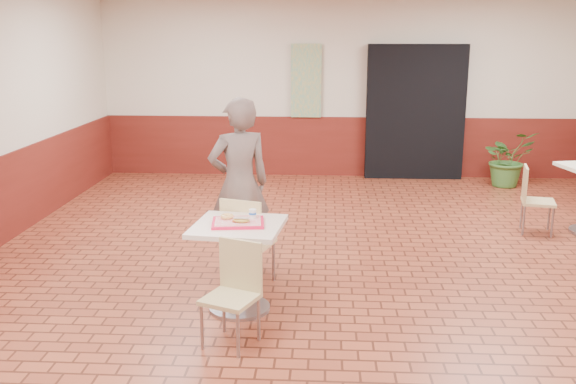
# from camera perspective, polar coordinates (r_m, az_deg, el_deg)

# --- Properties ---
(room_shell) EXTENTS (8.01, 10.01, 3.01)m
(room_shell) POSITION_cam_1_polar(r_m,az_deg,el_deg) (5.84, 6.02, 5.27)
(room_shell) COLOR brown
(room_shell) RESTS_ON ground
(wainscot_band) EXTENTS (8.00, 10.00, 1.00)m
(wainscot_band) POSITION_cam_1_polar(r_m,az_deg,el_deg) (6.07, 5.78, -4.10)
(wainscot_band) COLOR #571710
(wainscot_band) RESTS_ON ground
(corridor_doorway) EXTENTS (1.60, 0.22, 2.20)m
(corridor_doorway) POSITION_cam_1_polar(r_m,az_deg,el_deg) (10.82, 11.23, 6.96)
(corridor_doorway) COLOR black
(corridor_doorway) RESTS_ON ground
(promo_poster) EXTENTS (0.50, 0.03, 1.20)m
(promo_poster) POSITION_cam_1_polar(r_m,az_deg,el_deg) (10.74, 1.62, 9.85)
(promo_poster) COLOR gray
(promo_poster) RESTS_ON wainscot_band
(main_table) EXTENTS (0.74, 0.74, 0.79)m
(main_table) POSITION_cam_1_polar(r_m,az_deg,el_deg) (5.59, -4.42, -5.38)
(main_table) COLOR beige
(main_table) RESTS_ON ground
(chair_main_front) EXTENTS (0.49, 0.49, 0.81)m
(chair_main_front) POSITION_cam_1_polar(r_m,az_deg,el_deg) (5.06, -4.78, -8.45)
(chair_main_front) COLOR tan
(chair_main_front) RESTS_ON ground
(chair_main_back) EXTENTS (0.52, 0.52, 0.89)m
(chair_main_back) POSITION_cam_1_polar(r_m,az_deg,el_deg) (6.07, -3.76, -4.09)
(chair_main_back) COLOR #E2CB88
(chair_main_back) RESTS_ON ground
(customer) EXTENTS (0.76, 0.65, 1.76)m
(customer) POSITION_cam_1_polar(r_m,az_deg,el_deg) (6.53, -4.35, 0.71)
(customer) COLOR #66554F
(customer) RESTS_ON ground
(serving_tray) EXTENTS (0.44, 0.34, 0.03)m
(serving_tray) POSITION_cam_1_polar(r_m,az_deg,el_deg) (5.51, -4.47, -2.73)
(serving_tray) COLOR red
(serving_tray) RESTS_ON main_table
(ring_donut) EXTENTS (0.14, 0.14, 0.04)m
(ring_donut) POSITION_cam_1_polar(r_m,az_deg,el_deg) (5.58, -5.43, -2.17)
(ring_donut) COLOR #DDA150
(ring_donut) RESTS_ON serving_tray
(long_john_donut) EXTENTS (0.16, 0.08, 0.05)m
(long_john_donut) POSITION_cam_1_polar(r_m,az_deg,el_deg) (5.45, -4.20, -2.51)
(long_john_donut) COLOR gold
(long_john_donut) RESTS_ON serving_tray
(paper_cup) EXTENTS (0.07, 0.07, 0.08)m
(paper_cup) POSITION_cam_1_polar(r_m,az_deg,el_deg) (5.56, -3.16, -1.94)
(paper_cup) COLOR silver
(paper_cup) RESTS_ON serving_tray
(chair_second_left) EXTENTS (0.45, 0.45, 0.82)m
(chair_second_left) POSITION_cam_1_polar(r_m,az_deg,el_deg) (8.30, 20.92, -0.34)
(chair_second_left) COLOR tan
(chair_second_left) RESTS_ON ground
(potted_plant) EXTENTS (1.00, 0.94, 0.89)m
(potted_plant) POSITION_cam_1_polar(r_m,az_deg,el_deg) (10.71, 18.94, 2.83)
(potted_plant) COLOR #386B2B
(potted_plant) RESTS_ON ground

